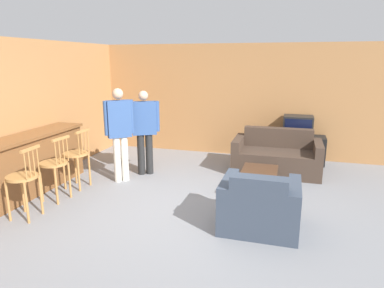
# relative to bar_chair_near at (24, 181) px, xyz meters

# --- Properties ---
(ground_plane) EXTENTS (24.00, 24.00, 0.00)m
(ground_plane) POSITION_rel_bar_chair_near_xyz_m (2.15, 0.83, -0.57)
(ground_plane) COLOR gray
(wall_back) EXTENTS (9.40, 0.08, 2.60)m
(wall_back) POSITION_rel_bar_chair_near_xyz_m (2.15, 4.29, 0.73)
(wall_back) COLOR #B27A47
(wall_back) RESTS_ON ground_plane
(wall_left) EXTENTS (0.08, 8.46, 2.60)m
(wall_left) POSITION_rel_bar_chair_near_xyz_m (-0.96, 2.06, 0.73)
(wall_left) COLOR #B27A47
(wall_left) RESTS_ON ground_plane
(bar_counter) EXTENTS (0.55, 2.80, 1.01)m
(bar_counter) POSITION_rel_bar_chair_near_xyz_m (-0.63, 0.64, -0.06)
(bar_counter) COLOR brown
(bar_counter) RESTS_ON ground_plane
(bar_chair_near) EXTENTS (0.46, 0.46, 1.06)m
(bar_chair_near) POSITION_rel_bar_chair_near_xyz_m (0.00, 0.00, 0.00)
(bar_chair_near) COLOR #B77F42
(bar_chair_near) RESTS_ON ground_plane
(bar_chair_mid) EXTENTS (0.47, 0.47, 1.06)m
(bar_chair_mid) POSITION_rel_bar_chair_near_xyz_m (-0.00, 0.68, 0.00)
(bar_chair_mid) COLOR #B77F42
(bar_chair_mid) RESTS_ON ground_plane
(bar_chair_far) EXTENTS (0.46, 0.46, 1.06)m
(bar_chair_far) POSITION_rel_bar_chair_near_xyz_m (-0.00, 1.27, 0.00)
(bar_chair_far) COLOR #B77F42
(bar_chair_far) RESTS_ON ground_plane
(couch_far) EXTENTS (1.72, 0.93, 0.86)m
(couch_far) POSITION_rel_bar_chair_near_xyz_m (3.37, 3.15, -0.26)
(couch_far) COLOR #423328
(couch_far) RESTS_ON ground_plane
(armchair_near) EXTENTS (1.03, 0.88, 0.84)m
(armchair_near) POSITION_rel_bar_chair_near_xyz_m (3.27, 0.61, -0.26)
(armchair_near) COLOR #384251
(armchair_near) RESTS_ON ground_plane
(coffee_table) EXTENTS (0.60, 0.95, 0.38)m
(coffee_table) POSITION_rel_bar_chair_near_xyz_m (3.13, 1.91, -0.24)
(coffee_table) COLOR #472D1E
(coffee_table) RESTS_ON ground_plane
(tv_unit) EXTENTS (1.21, 0.49, 0.61)m
(tv_unit) POSITION_rel_bar_chair_near_xyz_m (3.75, 3.97, -0.26)
(tv_unit) COLOR black
(tv_unit) RESTS_ON ground_plane
(tv) EXTENTS (0.62, 0.48, 0.44)m
(tv) POSITION_rel_bar_chair_near_xyz_m (3.75, 3.97, 0.26)
(tv) COLOR black
(tv) RESTS_ON tv_unit
(person_by_window) EXTENTS (0.54, 0.39, 1.66)m
(person_by_window) POSITION_rel_bar_chair_near_xyz_m (0.85, 2.30, 0.37)
(person_by_window) COLOR black
(person_by_window) RESTS_ON ground_plane
(person_by_counter) EXTENTS (0.43, 0.40, 1.74)m
(person_by_counter) POSITION_rel_bar_chair_near_xyz_m (0.59, 1.79, 0.43)
(person_by_counter) COLOR silver
(person_by_counter) RESTS_ON ground_plane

